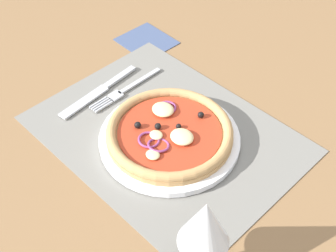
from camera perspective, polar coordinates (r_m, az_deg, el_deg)
ground_plane at (r=86.98cm, az=-0.27°, el=-1.58°), size 190.00×140.00×2.40cm
placemat at (r=85.97cm, az=-0.27°, el=-0.94°), size 47.17×35.41×0.40cm
plate at (r=83.97cm, az=0.19°, el=-1.57°), size 25.53×25.53×1.20cm
pizza at (r=82.76cm, az=0.17°, el=-0.75°), size 22.79×22.79×2.59cm
fork at (r=94.56cm, az=-5.52°, el=4.30°), size 2.22×18.01×0.44cm
knife at (r=94.98cm, az=-8.51°, el=4.20°), size 3.42×20.07×0.62cm
wine_glass at (r=61.92cm, az=4.52°, el=-12.10°), size 7.20×7.20×14.90cm
napkin at (r=108.96cm, az=-2.65°, el=10.39°), size 11.99×10.85×0.36cm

